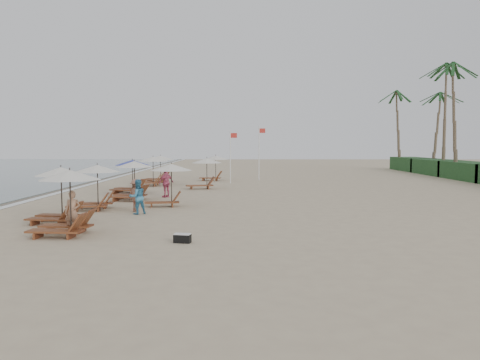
{
  "coord_description": "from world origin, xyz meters",
  "views": [
    {
      "loc": [
        1.07,
        -20.44,
        3.26
      ],
      "look_at": [
        0.96,
        5.1,
        1.3
      ],
      "focal_mm": 35.18,
      "sensor_mm": 36.0,
      "label": 1
    }
  ],
  "objects_px": {
    "lounger_station_2": "(93,187)",
    "inland_station_2": "(213,165)",
    "lounger_station_3": "(131,181)",
    "duffel_bag": "(182,238)",
    "lounger_station_1": "(57,194)",
    "beachgoer_mid_b": "(136,195)",
    "lounger_station_0": "(64,203)",
    "inland_station_0": "(168,178)",
    "beachgoer_near": "(73,212)",
    "lounger_station_6": "(158,168)",
    "flag_pole_near": "(231,154)",
    "beachgoer_mid_a": "(137,197)",
    "lounger_station_5": "(150,172)",
    "beachgoer_far_a": "(166,183)",
    "inland_station_1": "(204,170)",
    "lounger_station_4": "(129,176)"
  },
  "relations": [
    {
      "from": "inland_station_2",
      "to": "beachgoer_near",
      "type": "bearing_deg",
      "value": -98.4
    },
    {
      "from": "lounger_station_0",
      "to": "lounger_station_3",
      "type": "distance_m",
      "value": 10.47
    },
    {
      "from": "lounger_station_0",
      "to": "lounger_station_2",
      "type": "relative_size",
      "value": 0.97
    },
    {
      "from": "beachgoer_mid_b",
      "to": "lounger_station_5",
      "type": "bearing_deg",
      "value": -42.5
    },
    {
      "from": "inland_station_1",
      "to": "lounger_station_1",
      "type": "bearing_deg",
      "value": -108.1
    },
    {
      "from": "lounger_station_3",
      "to": "flag_pole_near",
      "type": "xyz_separation_m",
      "value": [
        5.52,
        11.87,
        1.31
      ]
    },
    {
      "from": "beachgoer_far_a",
      "to": "lounger_station_0",
      "type": "bearing_deg",
      "value": 34.6
    },
    {
      "from": "beachgoer_mid_a",
      "to": "flag_pole_near",
      "type": "height_order",
      "value": "flag_pole_near"
    },
    {
      "from": "lounger_station_3",
      "to": "duffel_bag",
      "type": "height_order",
      "value": "lounger_station_3"
    },
    {
      "from": "inland_station_0",
      "to": "duffel_bag",
      "type": "height_order",
      "value": "inland_station_0"
    },
    {
      "from": "lounger_station_6",
      "to": "beachgoer_mid_a",
      "type": "distance_m",
      "value": 18.56
    },
    {
      "from": "beachgoer_far_a",
      "to": "lounger_station_3",
      "type": "bearing_deg",
      "value": -7.4
    },
    {
      "from": "lounger_station_5",
      "to": "beachgoer_mid_a",
      "type": "distance_m",
      "value": 15.06
    },
    {
      "from": "lounger_station_2",
      "to": "lounger_station_6",
      "type": "xyz_separation_m",
      "value": [
        0.2,
        16.91,
        0.04
      ]
    },
    {
      "from": "beachgoer_far_a",
      "to": "lounger_station_4",
      "type": "bearing_deg",
      "value": -88.32
    },
    {
      "from": "beachgoer_mid_a",
      "to": "lounger_station_5",
      "type": "bearing_deg",
      "value": -113.95
    },
    {
      "from": "duffel_bag",
      "to": "beachgoer_mid_b",
      "type": "bearing_deg",
      "value": 113.54
    },
    {
      "from": "beachgoer_mid_b",
      "to": "flag_pole_near",
      "type": "distance_m",
      "value": 17.0
    },
    {
      "from": "lounger_station_5",
      "to": "duffel_bag",
      "type": "xyz_separation_m",
      "value": [
        5.23,
        -21.2,
        -0.95
      ]
    },
    {
      "from": "lounger_station_6",
      "to": "beachgoer_mid_b",
      "type": "xyz_separation_m",
      "value": [
        2.07,
        -17.52,
        -0.39
      ]
    },
    {
      "from": "inland_station_0",
      "to": "inland_station_1",
      "type": "height_order",
      "value": "same"
    },
    {
      "from": "lounger_station_1",
      "to": "beachgoer_mid_b",
      "type": "height_order",
      "value": "lounger_station_1"
    },
    {
      "from": "inland_station_0",
      "to": "beachgoer_near",
      "type": "bearing_deg",
      "value": -107.33
    },
    {
      "from": "beachgoer_mid_b",
      "to": "beachgoer_near",
      "type": "bearing_deg",
      "value": 117.99
    },
    {
      "from": "lounger_station_3",
      "to": "lounger_station_5",
      "type": "bearing_deg",
      "value": 94.54
    },
    {
      "from": "lounger_station_0",
      "to": "inland_station_1",
      "type": "distance_m",
      "value": 17.85
    },
    {
      "from": "lounger_station_2",
      "to": "inland_station_2",
      "type": "bearing_deg",
      "value": 75.41
    },
    {
      "from": "lounger_station_6",
      "to": "inland_station_1",
      "type": "height_order",
      "value": "lounger_station_6"
    },
    {
      "from": "inland_station_0",
      "to": "inland_station_2",
      "type": "xyz_separation_m",
      "value": [
        1.33,
        17.28,
        -0.06
      ]
    },
    {
      "from": "lounger_station_4",
      "to": "flag_pole_near",
      "type": "bearing_deg",
      "value": 50.08
    },
    {
      "from": "inland_station_1",
      "to": "beachgoer_mid_b",
      "type": "xyz_separation_m",
      "value": [
        -2.33,
        -11.55,
        -0.58
      ]
    },
    {
      "from": "lounger_station_5",
      "to": "beachgoer_near",
      "type": "height_order",
      "value": "lounger_station_5"
    },
    {
      "from": "inland_station_2",
      "to": "beachgoer_mid_b",
      "type": "height_order",
      "value": "inland_station_2"
    },
    {
      "from": "inland_station_0",
      "to": "beachgoer_mid_b",
      "type": "xyz_separation_m",
      "value": [
        -1.25,
        -1.91,
        -0.68
      ]
    },
    {
      "from": "lounger_station_0",
      "to": "lounger_station_1",
      "type": "relative_size",
      "value": 1.03
    },
    {
      "from": "duffel_bag",
      "to": "flag_pole_near",
      "type": "relative_size",
      "value": 0.14
    },
    {
      "from": "lounger_station_1",
      "to": "lounger_station_0",
      "type": "bearing_deg",
      "value": -63.55
    },
    {
      "from": "lounger_station_1",
      "to": "lounger_station_6",
      "type": "height_order",
      "value": "lounger_station_1"
    },
    {
      "from": "lounger_station_1",
      "to": "flag_pole_near",
      "type": "bearing_deg",
      "value": 71.2
    },
    {
      "from": "lounger_station_1",
      "to": "beachgoer_mid_a",
      "type": "bearing_deg",
      "value": 41.12
    },
    {
      "from": "inland_station_2",
      "to": "inland_station_1",
      "type": "bearing_deg",
      "value": -91.8
    },
    {
      "from": "lounger_station_4",
      "to": "inland_station_2",
      "type": "relative_size",
      "value": 1.0
    },
    {
      "from": "lounger_station_2",
      "to": "inland_station_0",
      "type": "bearing_deg",
      "value": 20.29
    },
    {
      "from": "lounger_station_5",
      "to": "beachgoer_mid_b",
      "type": "distance_m",
      "value": 14.14
    },
    {
      "from": "inland_station_0",
      "to": "beachgoer_mid_b",
      "type": "relative_size",
      "value": 1.62
    },
    {
      "from": "lounger_station_4",
      "to": "inland_station_2",
      "type": "height_order",
      "value": "inland_station_2"
    },
    {
      "from": "beachgoer_mid_a",
      "to": "beachgoer_mid_b",
      "type": "height_order",
      "value": "beachgoer_mid_a"
    },
    {
      "from": "beachgoer_mid_b",
      "to": "lounger_station_4",
      "type": "bearing_deg",
      "value": -35.35
    },
    {
      "from": "lounger_station_3",
      "to": "inland_station_1",
      "type": "distance_m",
      "value": 7.93
    },
    {
      "from": "lounger_station_1",
      "to": "inland_station_2",
      "type": "distance_m",
      "value": 23.08
    }
  ]
}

